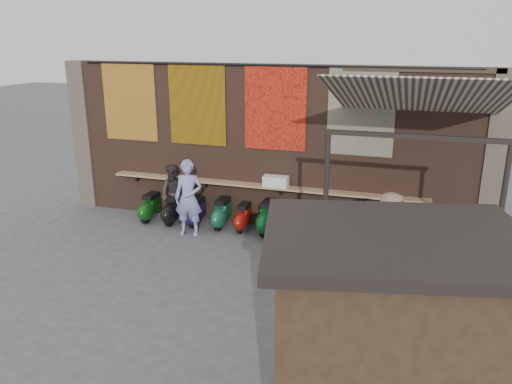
% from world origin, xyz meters
% --- Properties ---
extents(ground, '(70.00, 70.00, 0.00)m').
position_xyz_m(ground, '(0.00, 0.00, 0.00)').
color(ground, '#474749').
rests_on(ground, ground).
extents(brick_wall, '(10.00, 0.40, 4.00)m').
position_xyz_m(brick_wall, '(0.00, 2.70, 2.00)').
color(brick_wall, brown).
rests_on(brick_wall, ground).
extents(pier_left, '(0.50, 0.50, 4.00)m').
position_xyz_m(pier_left, '(-5.20, 2.70, 2.00)').
color(pier_left, '#4C4238').
rests_on(pier_left, ground).
extents(pier_right, '(0.50, 0.50, 4.00)m').
position_xyz_m(pier_right, '(5.20, 2.70, 2.00)').
color(pier_right, '#4C4238').
rests_on(pier_right, ground).
extents(eating_counter, '(8.00, 0.32, 0.05)m').
position_xyz_m(eating_counter, '(0.00, 2.33, 1.10)').
color(eating_counter, '#9E7A51').
rests_on(eating_counter, brick_wall).
extents(shelf_box, '(0.60, 0.29, 0.27)m').
position_xyz_m(shelf_box, '(0.39, 2.30, 1.26)').
color(shelf_box, white).
rests_on(shelf_box, eating_counter).
extents(tapestry_redgold, '(1.50, 0.02, 2.00)m').
position_xyz_m(tapestry_redgold, '(-3.60, 2.48, 3.00)').
color(tapestry_redgold, maroon).
rests_on(tapestry_redgold, brick_wall).
extents(tapestry_sun, '(1.50, 0.02, 2.00)m').
position_xyz_m(tapestry_sun, '(-1.70, 2.48, 3.00)').
color(tapestry_sun, orange).
rests_on(tapestry_sun, brick_wall).
extents(tapestry_orange, '(1.50, 0.02, 2.00)m').
position_xyz_m(tapestry_orange, '(0.30, 2.48, 3.00)').
color(tapestry_orange, red).
rests_on(tapestry_orange, brick_wall).
extents(tapestry_multi, '(1.50, 0.02, 2.00)m').
position_xyz_m(tapestry_multi, '(2.30, 2.48, 3.00)').
color(tapestry_multi, teal).
rests_on(tapestry_multi, brick_wall).
extents(hang_rail, '(9.50, 0.06, 0.06)m').
position_xyz_m(hang_rail, '(0.00, 2.47, 3.98)').
color(hang_rail, black).
rests_on(hang_rail, brick_wall).
extents(scooter_stool_0, '(0.34, 0.75, 0.71)m').
position_xyz_m(scooter_stool_0, '(-2.90, 1.95, 0.36)').
color(scooter_stool_0, '#0E4A11').
rests_on(scooter_stool_0, ground).
extents(scooter_stool_1, '(0.35, 0.78, 0.74)m').
position_xyz_m(scooter_stool_1, '(-2.24, 1.98, 0.37)').
color(scooter_stool_1, black).
rests_on(scooter_stool_1, ground).
extents(scooter_stool_2, '(0.33, 0.72, 0.69)m').
position_xyz_m(scooter_stool_2, '(-1.62, 2.03, 0.34)').
color(scooter_stool_2, '#1F164F').
rests_on(scooter_stool_2, ground).
extents(scooter_stool_3, '(0.35, 0.78, 0.74)m').
position_xyz_m(scooter_stool_3, '(-0.94, 2.05, 0.37)').
color(scooter_stool_3, '#175E3F').
rests_on(scooter_stool_3, ground).
extents(scooter_stool_4, '(0.32, 0.70, 0.67)m').
position_xyz_m(scooter_stool_4, '(-0.36, 2.04, 0.33)').
color(scooter_stool_4, maroon).
rests_on(scooter_stool_4, ground).
extents(scooter_stool_5, '(0.38, 0.84, 0.80)m').
position_xyz_m(scooter_stool_5, '(0.26, 2.04, 0.40)').
color(scooter_stool_5, '#0C5921').
rests_on(scooter_stool_5, ground).
extents(scooter_stool_6, '(0.34, 0.75, 0.71)m').
position_xyz_m(scooter_stool_6, '(0.90, 2.00, 0.35)').
color(scooter_stool_6, navy).
rests_on(scooter_stool_6, ground).
extents(scooter_stool_7, '(0.40, 0.89, 0.85)m').
position_xyz_m(scooter_stool_7, '(1.56, 1.95, 0.42)').
color(scooter_stool_7, black).
rests_on(scooter_stool_7, ground).
extents(scooter_stool_8, '(0.32, 0.71, 0.67)m').
position_xyz_m(scooter_stool_8, '(2.17, 1.96, 0.34)').
color(scooter_stool_8, '#9B2C0B').
rests_on(scooter_stool_8, ground).
extents(scooter_stool_9, '(0.32, 0.71, 0.67)m').
position_xyz_m(scooter_stool_9, '(2.78, 1.97, 0.34)').
color(scooter_stool_9, navy).
rests_on(scooter_stool_9, ground).
extents(diner_left, '(0.73, 0.54, 1.86)m').
position_xyz_m(diner_left, '(-1.52, 1.40, 0.93)').
color(diner_left, '#868BC3').
rests_on(diner_left, ground).
extents(diner_right, '(0.86, 0.74, 1.54)m').
position_xyz_m(diner_right, '(-2.21, 2.00, 0.77)').
color(diner_right, '#33272A').
rests_on(diner_right, ground).
extents(shopper_navy, '(0.92, 0.44, 1.53)m').
position_xyz_m(shopper_navy, '(2.33, 0.09, 0.77)').
color(shopper_navy, black).
rests_on(shopper_navy, ground).
extents(shopper_grey, '(1.36, 1.24, 1.83)m').
position_xyz_m(shopper_grey, '(4.35, -0.70, 0.92)').
color(shopper_grey, '#4E4E52').
rests_on(shopper_grey, ground).
extents(shopper_tan, '(0.97, 1.07, 1.84)m').
position_xyz_m(shopper_tan, '(3.19, 0.34, 0.92)').
color(shopper_tan, '#987660').
rests_on(shopper_tan, ground).
extents(market_stall, '(2.74, 2.29, 2.60)m').
position_xyz_m(market_stall, '(3.41, -4.00, 1.30)').
color(market_stall, black).
rests_on(market_stall, ground).
extents(stall_roof, '(3.08, 2.62, 0.12)m').
position_xyz_m(stall_roof, '(3.41, -4.00, 2.66)').
color(stall_roof, black).
rests_on(stall_roof, market_stall).
extents(stall_sign, '(1.18, 0.31, 0.50)m').
position_xyz_m(stall_sign, '(3.20, -3.10, 1.88)').
color(stall_sign, gold).
rests_on(stall_sign, market_stall).
extents(stall_shelf, '(1.96, 0.55, 0.06)m').
position_xyz_m(stall_shelf, '(3.20, -3.10, 0.95)').
color(stall_shelf, '#473321').
rests_on(stall_shelf, market_stall).
extents(awning_canvas, '(3.20, 3.28, 0.97)m').
position_xyz_m(awning_canvas, '(3.50, 0.90, 3.55)').
color(awning_canvas, beige).
rests_on(awning_canvas, brick_wall).
extents(awning_ledger, '(3.30, 0.08, 0.12)m').
position_xyz_m(awning_ledger, '(3.50, 2.49, 3.95)').
color(awning_ledger, '#33261C').
rests_on(awning_ledger, brick_wall).
extents(awning_header, '(3.00, 0.08, 0.08)m').
position_xyz_m(awning_header, '(3.50, -0.60, 3.08)').
color(awning_header, black).
rests_on(awning_header, awning_post_left).
extents(awning_post_left, '(0.09, 0.09, 3.10)m').
position_xyz_m(awning_post_left, '(2.10, -0.60, 1.55)').
color(awning_post_left, black).
rests_on(awning_post_left, ground).
extents(awning_post_right, '(0.09, 0.09, 3.10)m').
position_xyz_m(awning_post_right, '(4.90, -0.60, 1.55)').
color(awning_post_right, black).
rests_on(awning_post_right, ground).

